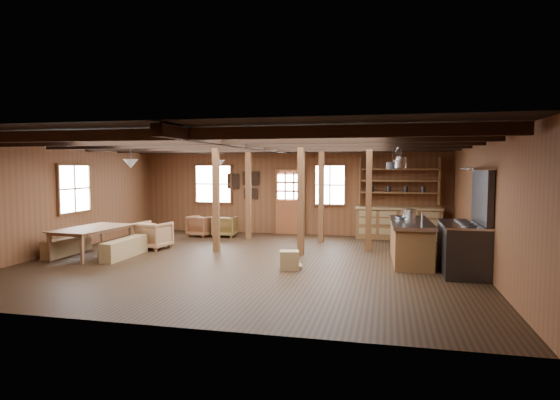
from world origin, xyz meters
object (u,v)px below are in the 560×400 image
Objects in this scene: dining_table at (94,242)px; armchair_b at (202,226)px; armchair_a at (225,226)px; commercial_range at (466,240)px; armchair_c at (153,235)px; kitchen_island at (410,241)px.

dining_table is 3.85m from armchair_b.
armchair_b is at bearing 2.71° from armchair_a.
commercial_range reaches higher than armchair_b.
armchair_b is 0.89× the size of armchair_c.
commercial_range is 7.49m from armchair_a.
commercial_range is at bearing -84.81° from dining_table.
kitchen_island reaches higher than dining_table.
commercial_range is 3.02× the size of armchair_b.
dining_table is (-8.54, -0.03, -0.33)m from commercial_range.
commercial_range is 8.09m from armchair_b.
armchair_c is at bearing -31.72° from dining_table.
kitchen_island is 6.09m from armchair_a.
kitchen_island reaches higher than armchair_b.
commercial_range reaches higher than armchair_a.
armchair_c reaches higher than armchair_a.
commercial_range reaches higher than dining_table.
armchair_a is 2.73m from armchair_c.
armchair_b is (1.30, 3.63, -0.02)m from dining_table.
kitchen_island reaches higher than armchair_c.
commercial_range reaches higher than armchair_c.
armchair_c is (-6.58, 0.20, -0.11)m from kitchen_island.
armchair_b is (-6.20, 2.59, -0.15)m from kitchen_island.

